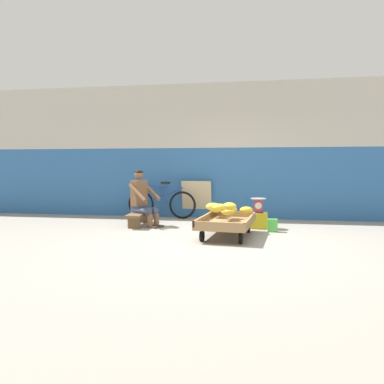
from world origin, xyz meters
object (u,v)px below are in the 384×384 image
(sign_board, at_px, (197,199))
(bicycle_near_left, at_px, (161,203))
(vendor_seated, at_px, (142,198))
(weighing_scale, at_px, (258,205))
(shopping_bag, at_px, (272,225))
(plastic_crate, at_px, (258,220))
(banana_cart, at_px, (227,223))
(low_bench, at_px, (139,216))

(sign_board, bearing_deg, bicycle_near_left, -167.95)
(vendor_seated, height_order, sign_board, vendor_seated)
(weighing_scale, xyz_separation_m, bicycle_near_left, (-2.23, 1.02, -0.10))
(sign_board, relative_size, shopping_bag, 3.67)
(vendor_seated, xyz_separation_m, plastic_crate, (2.35, 0.10, -0.42))
(banana_cart, height_order, weighing_scale, weighing_scale)
(sign_board, bearing_deg, plastic_crate, -40.18)
(low_bench, height_order, vendor_seated, vendor_seated)
(low_bench, xyz_separation_m, weighing_scale, (2.42, 0.06, 0.25))
(vendor_seated, relative_size, plastic_crate, 3.17)
(weighing_scale, distance_m, shopping_bag, 0.56)
(weighing_scale, height_order, bicycle_near_left, bicycle_near_left)
(plastic_crate, bearing_deg, low_bench, -178.55)
(vendor_seated, distance_m, weighing_scale, 2.35)
(vendor_seated, distance_m, sign_board, 1.60)
(low_bench, bearing_deg, sign_board, 51.28)
(plastic_crate, height_order, bicycle_near_left, bicycle_near_left)
(plastic_crate, relative_size, shopping_bag, 1.50)
(vendor_seated, height_order, bicycle_near_left, vendor_seated)
(vendor_seated, height_order, weighing_scale, vendor_seated)
(weighing_scale, relative_size, sign_board, 0.34)
(low_bench, height_order, sign_board, sign_board)
(plastic_crate, xyz_separation_m, sign_board, (-1.42, 1.20, 0.29))
(vendor_seated, xyz_separation_m, shopping_bag, (2.61, -0.27, -0.45))
(low_bench, xyz_separation_m, shopping_bag, (2.68, -0.31, -0.08))
(banana_cart, distance_m, sign_board, 2.36)
(banana_cart, relative_size, bicycle_near_left, 0.92)
(bicycle_near_left, bearing_deg, sign_board, 12.05)
(low_bench, xyz_separation_m, bicycle_near_left, (0.19, 1.08, 0.15))
(weighing_scale, relative_size, shopping_bag, 1.25)
(low_bench, distance_m, vendor_seated, 0.38)
(low_bench, height_order, shopping_bag, low_bench)
(weighing_scale, bearing_deg, plastic_crate, 90.00)
(banana_cart, relative_size, sign_board, 1.73)
(weighing_scale, bearing_deg, bicycle_near_left, 155.35)
(banana_cart, xyz_separation_m, vendor_seated, (-1.80, 0.89, 0.33))
(bicycle_near_left, relative_size, sign_board, 1.89)
(shopping_bag, bearing_deg, banana_cart, -142.45)
(banana_cart, distance_m, shopping_bag, 1.03)
(plastic_crate, relative_size, sign_board, 0.41)
(sign_board, bearing_deg, low_bench, -128.72)
(plastic_crate, bearing_deg, vendor_seated, -177.47)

